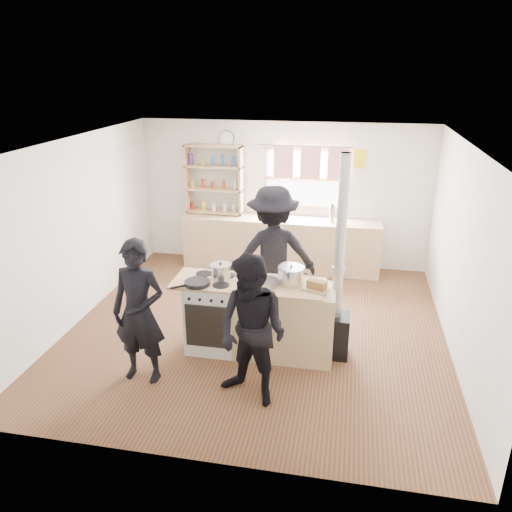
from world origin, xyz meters
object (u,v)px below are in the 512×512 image
at_px(skillet_greens, 197,283).
at_px(stockpot_stove, 221,271).
at_px(cooking_island, 260,318).
at_px(roast_tray, 263,281).
at_px(person_near_right, 252,332).
at_px(stockpot_counter, 291,275).
at_px(person_far, 273,254).
at_px(bread_board, 317,286).
at_px(person_near_left, 139,312).
at_px(thermos, 332,213).
at_px(flue_heater, 336,308).

relative_size(skillet_greens, stockpot_stove, 1.70).
relative_size(cooking_island, roast_tray, 4.87).
bearing_deg(person_near_right, stockpot_counter, 99.98).
distance_m(cooking_island, skillet_greens, 0.90).
relative_size(skillet_greens, person_near_right, 0.26).
bearing_deg(person_far, stockpot_counter, 94.05).
bearing_deg(bread_board, skillet_greens, -175.19).
distance_m(skillet_greens, stockpot_counter, 1.12).
bearing_deg(person_near_left, person_near_right, -4.57).
relative_size(cooking_island, person_far, 1.04).
bearing_deg(thermos, stockpot_stove, -114.31).
relative_size(flue_heater, person_far, 1.31).
relative_size(skillet_greens, roast_tray, 1.07).
height_order(skillet_greens, flue_heater, flue_heater).
bearing_deg(person_far, skillet_greens, 38.49).
xyz_separation_m(roast_tray, person_near_right, (0.05, -0.93, -0.15)).
xyz_separation_m(thermos, person_far, (-0.71, -1.84, -0.10)).
xyz_separation_m(person_near_left, person_near_right, (1.30, -0.16, -0.02)).
relative_size(stockpot_counter, flue_heater, 0.13).
distance_m(stockpot_stove, flue_heater, 1.47).
bearing_deg(skillet_greens, cooking_island, 14.33).
relative_size(roast_tray, person_near_right, 0.25).
bearing_deg(cooking_island, person_near_right, -84.43).
xyz_separation_m(skillet_greens, person_near_left, (-0.48, -0.62, -0.12)).
bearing_deg(person_near_right, roast_tray, 117.66).
height_order(thermos, skillet_greens, thermos).
distance_m(roast_tray, person_near_right, 0.94).
distance_m(skillet_greens, person_near_right, 1.13).
relative_size(skillet_greens, bread_board, 1.29).
height_order(bread_board, person_near_left, person_near_left).
height_order(person_near_left, person_near_right, person_near_left).
height_order(skillet_greens, bread_board, bread_board).
bearing_deg(stockpot_stove, cooking_island, -8.17).
distance_m(cooking_island, person_far, 1.05).
height_order(stockpot_stove, flue_heater, flue_heater).
xyz_separation_m(stockpot_counter, person_near_right, (-0.27, -1.03, -0.22)).
xyz_separation_m(stockpot_stove, person_far, (0.51, 0.86, -0.07)).
bearing_deg(person_near_left, flue_heater, 25.23).
bearing_deg(stockpot_counter, bread_board, -23.17).
bearing_deg(person_far, roast_tray, 73.99).
distance_m(bread_board, person_near_left, 2.03).
bearing_deg(skillet_greens, flue_heater, 9.80).
xyz_separation_m(cooking_island, stockpot_stove, (-0.51, 0.07, 0.55)).
xyz_separation_m(thermos, cooking_island, (-0.71, -2.77, -0.58)).
distance_m(cooking_island, person_near_left, 1.50).
bearing_deg(stockpot_counter, person_far, 112.61).
bearing_deg(flue_heater, thermos, 94.27).
xyz_separation_m(stockpot_counter, flue_heater, (0.55, 0.03, -0.39)).
height_order(thermos, roast_tray, thermos).
distance_m(cooking_island, flue_heater, 0.94).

